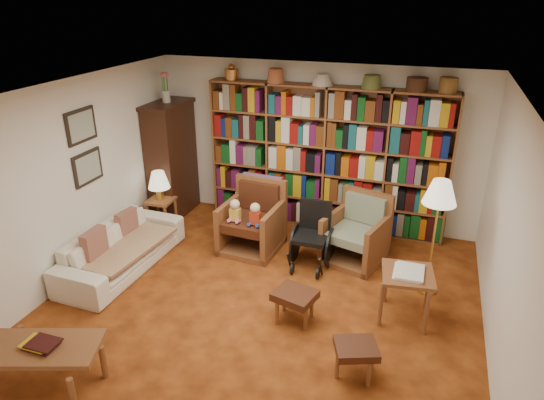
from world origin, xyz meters
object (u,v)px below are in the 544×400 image
at_px(floor_lamp, 440,197).
at_px(footstool_b, 356,350).
at_px(sofa, 122,249).
at_px(wheelchair, 312,237).
at_px(armchair_leather, 254,220).
at_px(coffee_table, 43,351).
at_px(side_table_lamp, 161,207).
at_px(side_table_papers, 407,280).
at_px(footstool_a, 295,297).
at_px(armchair_sage, 356,234).

xyz_separation_m(floor_lamp, footstool_b, (-0.60, -1.70, -1.00)).
bearing_deg(sofa, wheelchair, -66.87).
height_order(sofa, armchair_leather, armchair_leather).
bearing_deg(floor_lamp, sofa, -169.36).
relative_size(armchair_leather, coffee_table, 0.86).
relative_size(sofa, side_table_lamp, 3.97).
distance_m(wheelchair, side_table_papers, 1.54).
bearing_deg(side_table_lamp, coffee_table, -78.80).
height_order(sofa, footstool_a, sofa).
relative_size(side_table_lamp, armchair_leather, 0.49).
distance_m(floor_lamp, footstool_a, 2.02).
xyz_separation_m(wheelchair, footstool_a, (0.13, -1.28, -0.10)).
height_order(side_table_papers, coffee_table, side_table_papers).
relative_size(side_table_lamp, footstool_b, 0.99).
bearing_deg(footstool_b, armchair_leather, 131.18).
height_order(sofa, coffee_table, sofa).
distance_m(armchair_sage, side_table_papers, 1.42).
height_order(armchair_leather, side_table_papers, armchair_leather).
xyz_separation_m(side_table_lamp, armchair_leather, (1.56, -0.06, 0.04)).
bearing_deg(coffee_table, side_table_lamp, 101.20).
distance_m(armchair_sage, wheelchair, 0.65).
distance_m(footstool_a, coffee_table, 2.58).
distance_m(floor_lamp, coffee_table, 4.44).
height_order(floor_lamp, side_table_papers, floor_lamp).
bearing_deg(armchair_leather, armchair_sage, 5.79).
xyz_separation_m(wheelchair, side_table_papers, (1.29, -0.83, 0.10)).
bearing_deg(sofa, floor_lamp, -77.50).
bearing_deg(sofa, armchair_sage, -64.30).
relative_size(side_table_lamp, footstool_a, 0.94).
distance_m(side_table_papers, footstool_a, 1.27).
bearing_deg(footstool_a, floor_lamp, 37.98).
bearing_deg(side_table_lamp, footstool_a, -30.80).
relative_size(sofa, footstool_b, 3.93).
xyz_separation_m(armchair_leather, coffee_table, (-0.93, -3.15, -0.04)).
xyz_separation_m(armchair_leather, side_table_papers, (2.21, -1.04, 0.10)).
bearing_deg(footstool_b, armchair_sage, 99.77).
distance_m(wheelchair, footstool_b, 2.11).
xyz_separation_m(footstool_a, coffee_table, (-1.97, -1.65, 0.06)).
bearing_deg(side_table_papers, footstool_b, -109.34).
distance_m(footstool_b, coffee_table, 2.96).
height_order(side_table_lamp, armchair_sage, armchair_sage).
height_order(floor_lamp, footstool_b, floor_lamp).
bearing_deg(coffee_table, footstool_b, 20.65).
relative_size(footstool_a, footstool_b, 1.05).
relative_size(side_table_papers, coffee_table, 0.54).
distance_m(armchair_sage, footstool_a, 1.69).
distance_m(side_table_lamp, armchair_leather, 1.56).
distance_m(sofa, side_table_papers, 3.68).
bearing_deg(footstool_a, side_table_lamp, 149.20).
height_order(sofa, side_table_papers, side_table_papers).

